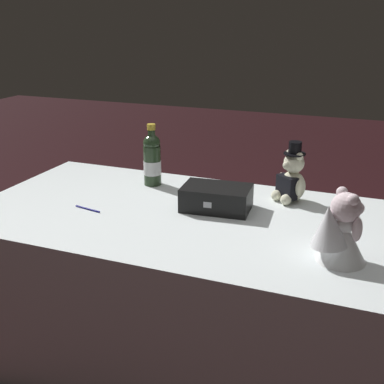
% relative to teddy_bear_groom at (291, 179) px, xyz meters
% --- Properties ---
extents(ground_plane, '(12.00, 12.00, 0.00)m').
position_rel_teddy_bear_groom_xyz_m(ground_plane, '(-0.35, -0.31, -0.81)').
color(ground_plane, black).
extents(reception_table, '(1.87, 0.95, 0.71)m').
position_rel_teddy_bear_groom_xyz_m(reception_table, '(-0.35, -0.31, -0.46)').
color(reception_table, white).
rests_on(reception_table, ground_plane).
extents(teddy_bear_groom, '(0.14, 0.14, 0.27)m').
position_rel_teddy_bear_groom_xyz_m(teddy_bear_groom, '(0.00, 0.00, 0.00)').
color(teddy_bear_groom, beige).
rests_on(teddy_bear_groom, reception_table).
extents(teddy_bear_bride, '(0.22, 0.20, 0.25)m').
position_rel_teddy_bear_groom_xyz_m(teddy_bear_bride, '(0.26, -0.51, 0.01)').
color(teddy_bear_bride, white).
rests_on(teddy_bear_bride, reception_table).
extents(champagne_bottle, '(0.08, 0.08, 0.30)m').
position_rel_teddy_bear_groom_xyz_m(champagne_bottle, '(-0.67, -0.02, 0.03)').
color(champagne_bottle, '#273B22').
rests_on(champagne_bottle, reception_table).
extents(signing_pen, '(0.14, 0.03, 0.01)m').
position_rel_teddy_bear_groom_xyz_m(signing_pen, '(-0.79, -0.42, -0.10)').
color(signing_pen, navy).
rests_on(signing_pen, reception_table).
extents(gift_case_black, '(0.30, 0.21, 0.10)m').
position_rel_teddy_bear_groom_xyz_m(gift_case_black, '(-0.27, -0.21, -0.05)').
color(gift_case_black, black).
rests_on(gift_case_black, reception_table).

